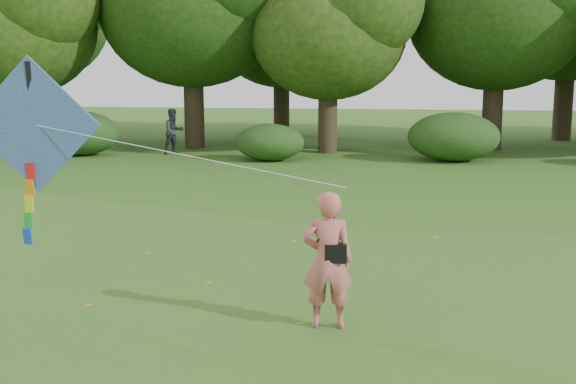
# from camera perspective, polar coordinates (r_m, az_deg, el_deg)

# --- Properties ---
(ground) EXTENTS (100.00, 100.00, 0.00)m
(ground) POSITION_cam_1_polar(r_m,az_deg,el_deg) (10.89, 5.68, -9.81)
(ground) COLOR #265114
(ground) RESTS_ON ground
(man_kite_flyer) EXTENTS (0.75, 0.53, 1.96)m
(man_kite_flyer) POSITION_cam_1_polar(r_m,az_deg,el_deg) (10.18, 3.14, -5.39)
(man_kite_flyer) COLOR #C45C5C
(man_kite_flyer) RESTS_ON ground
(bystander_left) EXTENTS (1.14, 1.15, 1.87)m
(bystander_left) POSITION_cam_1_polar(r_m,az_deg,el_deg) (30.30, -9.02, 4.75)
(bystander_left) COLOR #282E35
(bystander_left) RESTS_ON ground
(crossbody_bag) EXTENTS (0.43, 0.20, 0.74)m
(crossbody_bag) POSITION_cam_1_polar(r_m,az_deg,el_deg) (10.11, 3.80, -4.75)
(crossbody_bag) COLOR black
(crossbody_bag) RESTS_ON ground
(flying_kite) EXTENTS (5.85, 0.82, 2.94)m
(flying_kite) POSITION_cam_1_polar(r_m,az_deg,el_deg) (11.68, -19.43, 4.77)
(flying_kite) COLOR #234B98
(flying_kite) RESTS_ON ground
(tree_line) EXTENTS (54.70, 15.30, 9.48)m
(tree_line) POSITION_cam_1_polar(r_m,az_deg,el_deg) (33.20, 10.11, 13.25)
(tree_line) COLOR #3A2D1E
(tree_line) RESTS_ON ground
(shrub_band) EXTENTS (39.15, 3.22, 1.88)m
(shrub_band) POSITION_cam_1_polar(r_m,az_deg,el_deg) (28.00, 5.39, 4.24)
(shrub_band) COLOR #264919
(shrub_band) RESTS_ON ground
(fallen_leaves) EXTENTS (9.76, 14.36, 0.01)m
(fallen_leaves) POSITION_cam_1_polar(r_m,az_deg,el_deg) (15.99, 0.48, -3.25)
(fallen_leaves) COLOR olive
(fallen_leaves) RESTS_ON ground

